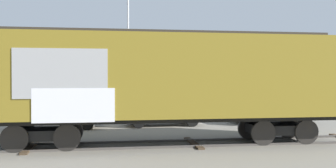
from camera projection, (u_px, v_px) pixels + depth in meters
The scene contains 8 objects.
ground_plane at pixel (162, 145), 14.69m from camera, with size 260.00×260.00×0.00m, color slate.
track at pixel (160, 144), 14.68m from camera, with size 60.00×4.69×0.08m.
freight_car at pixel (166, 78), 14.68m from camera, with size 13.52×3.72×4.24m.
flagpole at pixel (129, 25), 24.57m from camera, with size 0.69×1.33×9.29m.
hillside at pixel (96, 70), 91.57m from camera, with size 122.16×28.64×12.93m.
parked_car_tan at pixel (55, 110), 19.41m from camera, with size 4.48×2.08×1.78m.
parked_car_silver at pixel (162, 109), 20.67m from camera, with size 4.02×1.93×1.72m.
parked_car_black at pixel (270, 106), 21.78m from camera, with size 4.47×2.29×1.82m.
Camera 1 is at (-2.82, -14.38, 2.50)m, focal length 42.55 mm.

